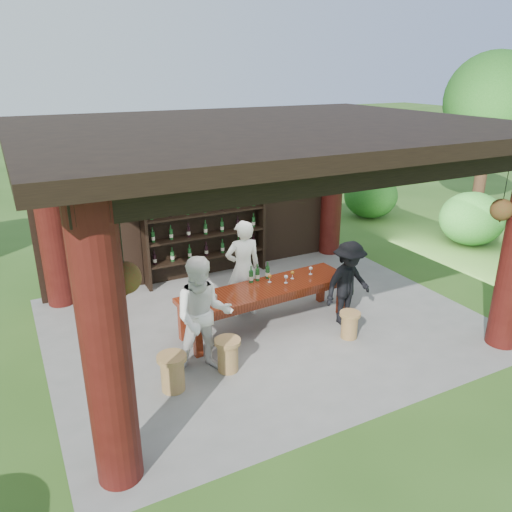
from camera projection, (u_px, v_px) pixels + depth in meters
name	position (u px, v px, depth m)	size (l,w,h in m)	color
ground	(266.00, 323.00, 8.96)	(90.00, 90.00, 0.00)	#2D5119
pavilion	(255.00, 202.00, 8.56)	(7.50, 6.00, 3.60)	slate
wine_shelf	(205.00, 225.00, 10.52)	(2.68, 0.41, 2.36)	black
tasting_table	(266.00, 293.00, 8.65)	(3.18, 1.00, 0.75)	#541B0C
stool_near_left	(228.00, 354.00, 7.47)	(0.40, 0.40, 0.52)	olive
stool_near_right	(349.00, 324.00, 8.40)	(0.35, 0.35, 0.47)	olive
stool_far_left	(173.00, 372.00, 7.01)	(0.42, 0.42, 0.55)	olive
host	(243.00, 269.00, 8.99)	(0.66, 0.43, 1.80)	white
guest_woman	(203.00, 316.00, 7.27)	(0.88, 0.69, 1.81)	white
guest_man	(348.00, 283.00, 8.70)	(0.99, 0.57, 1.54)	black
table_bottles	(259.00, 272.00, 8.82)	(0.43, 0.11, 0.31)	#194C1E
table_glasses	(290.00, 276.00, 8.88)	(0.91, 0.22, 0.15)	silver
napkin_basket	(208.00, 299.00, 8.01)	(0.26, 0.18, 0.14)	#BF6672
shrubs	(338.00, 267.00, 10.01)	(14.95, 9.35, 1.36)	#194C14
trees	(385.00, 113.00, 10.78)	(21.33, 9.57, 4.80)	#3F2819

